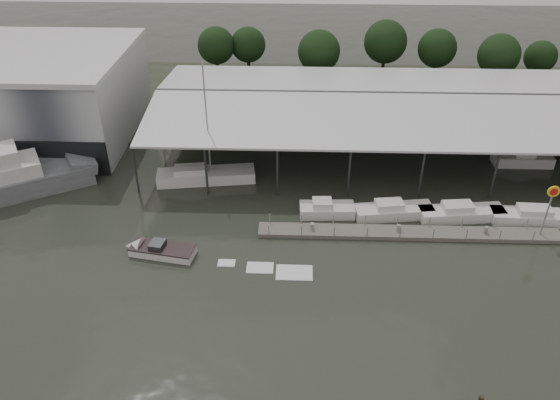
{
  "coord_description": "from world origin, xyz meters",
  "views": [
    {
      "loc": [
        4.47,
        -31.34,
        30.22
      ],
      "look_at": [
        2.94,
        11.65,
        2.5
      ],
      "focal_mm": 35.0,
      "sensor_mm": 36.0,
      "label": 1
    }
  ],
  "objects_px": {
    "shell_fuel_sign": "(550,202)",
    "speedboat_underway": "(157,250)",
    "white_sailboat": "(205,176)",
    "grey_trawler": "(16,178)"
  },
  "relations": [
    {
      "from": "shell_fuel_sign",
      "to": "speedboat_underway",
      "type": "distance_m",
      "value": 35.12
    },
    {
      "from": "white_sailboat",
      "to": "speedboat_underway",
      "type": "bearing_deg",
      "value": -108.52
    },
    {
      "from": "shell_fuel_sign",
      "to": "grey_trawler",
      "type": "relative_size",
      "value": 0.35
    },
    {
      "from": "grey_trawler",
      "to": "white_sailboat",
      "type": "distance_m",
      "value": 19.32
    },
    {
      "from": "grey_trawler",
      "to": "speedboat_underway",
      "type": "bearing_deg",
      "value": -61.51
    },
    {
      "from": "speedboat_underway",
      "to": "white_sailboat",
      "type": "bearing_deg",
      "value": -90.05
    },
    {
      "from": "shell_fuel_sign",
      "to": "grey_trawler",
      "type": "bearing_deg",
      "value": 173.04
    },
    {
      "from": "white_sailboat",
      "to": "speedboat_underway",
      "type": "height_order",
      "value": "white_sailboat"
    },
    {
      "from": "shell_fuel_sign",
      "to": "white_sailboat",
      "type": "xyz_separation_m",
      "value": [
        -32.46,
        9.1,
        -3.28
      ]
    },
    {
      "from": "grey_trawler",
      "to": "white_sailboat",
      "type": "height_order",
      "value": "white_sailboat"
    }
  ]
}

